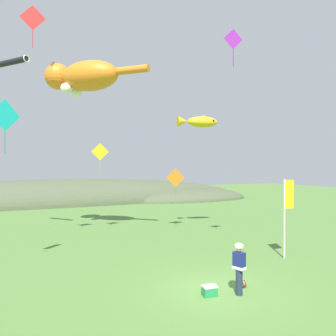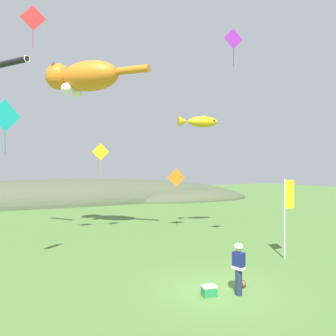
{
  "view_description": "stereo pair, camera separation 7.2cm",
  "coord_description": "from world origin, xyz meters",
  "px_view_note": "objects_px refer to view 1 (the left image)",
  "views": [
    {
      "loc": [
        -6.89,
        -9.67,
        4.41
      ],
      "look_at": [
        0.0,
        4.0,
        4.39
      ],
      "focal_mm": 35.0,
      "sensor_mm": 36.0,
      "label": 1
    },
    {
      "loc": [
        -6.83,
        -9.7,
        4.41
      ],
      "look_at": [
        0.0,
        4.0,
        4.39
      ],
      "focal_mm": 35.0,
      "sensor_mm": 36.0,
      "label": 2
    }
  ],
  "objects_px": {
    "kite_diamond_violet": "(233,39)",
    "kite_diamond_gold": "(100,152)",
    "festival_banner_pole": "(287,206)",
    "kite_spool": "(243,284)",
    "kite_diamond_teal": "(5,116)",
    "picnic_cooler": "(210,291)",
    "kite_diamond_red": "(33,18)",
    "kite_tube_streamer": "(13,62)",
    "kite_fish_windsock": "(198,122)",
    "festival_attendant": "(239,267)",
    "kite_giant_cat": "(83,77)",
    "kite_diamond_orange": "(175,178)"
  },
  "relations": [
    {
      "from": "kite_diamond_gold",
      "to": "kite_diamond_teal",
      "type": "bearing_deg",
      "value": -130.63
    },
    {
      "from": "kite_tube_streamer",
      "to": "kite_diamond_violet",
      "type": "xyz_separation_m",
      "value": [
        9.75,
        -8.77,
        -0.0
      ]
    },
    {
      "from": "kite_diamond_violet",
      "to": "kite_diamond_gold",
      "type": "relative_size",
      "value": 0.94
    },
    {
      "from": "festival_attendant",
      "to": "kite_fish_windsock",
      "type": "xyz_separation_m",
      "value": [
        4.95,
        10.59,
        6.68
      ]
    },
    {
      "from": "kite_spool",
      "to": "kite_diamond_gold",
      "type": "relative_size",
      "value": 0.13
    },
    {
      "from": "kite_diamond_red",
      "to": "festival_banner_pole",
      "type": "bearing_deg",
      "value": -28.36
    },
    {
      "from": "picnic_cooler",
      "to": "kite_diamond_red",
      "type": "xyz_separation_m",
      "value": [
        -5.01,
        8.18,
        11.67
      ]
    },
    {
      "from": "festival_attendant",
      "to": "kite_diamond_violet",
      "type": "distance_m",
      "value": 11.1
    },
    {
      "from": "kite_spool",
      "to": "picnic_cooler",
      "type": "bearing_deg",
      "value": -175.79
    },
    {
      "from": "picnic_cooler",
      "to": "kite_diamond_red",
      "type": "bearing_deg",
      "value": 121.49
    },
    {
      "from": "picnic_cooler",
      "to": "kite_diamond_red",
      "type": "relative_size",
      "value": 0.25
    },
    {
      "from": "kite_fish_windsock",
      "to": "kite_diamond_teal",
      "type": "xyz_separation_m",
      "value": [
        -12.18,
        -4.73,
        -1.12
      ]
    },
    {
      "from": "picnic_cooler",
      "to": "kite_diamond_orange",
      "type": "height_order",
      "value": "kite_diamond_orange"
    },
    {
      "from": "festival_banner_pole",
      "to": "kite_diamond_gold",
      "type": "distance_m",
      "value": 12.22
    },
    {
      "from": "kite_fish_windsock",
      "to": "kite_giant_cat",
      "type": "bearing_deg",
      "value": 167.34
    },
    {
      "from": "kite_diamond_violet",
      "to": "kite_diamond_gold",
      "type": "bearing_deg",
      "value": 118.32
    },
    {
      "from": "kite_giant_cat",
      "to": "festival_attendant",
      "type": "bearing_deg",
      "value": -77.57
    },
    {
      "from": "kite_fish_windsock",
      "to": "kite_diamond_teal",
      "type": "bearing_deg",
      "value": -158.77
    },
    {
      "from": "kite_diamond_red",
      "to": "kite_tube_streamer",
      "type": "bearing_deg",
      "value": 100.37
    },
    {
      "from": "festival_attendant",
      "to": "kite_giant_cat",
      "type": "xyz_separation_m",
      "value": [
        -2.71,
        12.31,
        9.3
      ]
    },
    {
      "from": "kite_spool",
      "to": "kite_diamond_orange",
      "type": "height_order",
      "value": "kite_diamond_orange"
    },
    {
      "from": "kite_diamond_red",
      "to": "kite_diamond_gold",
      "type": "relative_size",
      "value": 1.05
    },
    {
      "from": "kite_spool",
      "to": "kite_diamond_teal",
      "type": "xyz_separation_m",
      "value": [
        -7.79,
        5.37,
        6.39
      ]
    },
    {
      "from": "kite_giant_cat",
      "to": "kite_diamond_orange",
      "type": "bearing_deg",
      "value": -4.95
    },
    {
      "from": "kite_diamond_orange",
      "to": "kite_tube_streamer",
      "type": "bearing_deg",
      "value": 173.74
    },
    {
      "from": "festival_banner_pole",
      "to": "kite_giant_cat",
      "type": "bearing_deg",
      "value": 128.63
    },
    {
      "from": "kite_diamond_teal",
      "to": "kite_diamond_violet",
      "type": "distance_m",
      "value": 11.21
    },
    {
      "from": "kite_spool",
      "to": "festival_attendant",
      "type": "bearing_deg",
      "value": -139.07
    },
    {
      "from": "picnic_cooler",
      "to": "kite_fish_windsock",
      "type": "distance_m",
      "value": 13.96
    },
    {
      "from": "picnic_cooler",
      "to": "kite_diamond_gold",
      "type": "xyz_separation_m",
      "value": [
        -0.56,
        12.12,
        5.26
      ]
    },
    {
      "from": "kite_spool",
      "to": "kite_tube_streamer",
      "type": "height_order",
      "value": "kite_tube_streamer"
    },
    {
      "from": "kite_tube_streamer",
      "to": "kite_diamond_red",
      "type": "height_order",
      "value": "kite_diamond_red"
    },
    {
      "from": "kite_diamond_teal",
      "to": "kite_tube_streamer",
      "type": "bearing_deg",
      "value": 86.31
    },
    {
      "from": "festival_banner_pole",
      "to": "kite_diamond_gold",
      "type": "height_order",
      "value": "kite_diamond_gold"
    },
    {
      "from": "kite_spool",
      "to": "picnic_cooler",
      "type": "relative_size",
      "value": 0.49
    },
    {
      "from": "kite_giant_cat",
      "to": "kite_diamond_gold",
      "type": "bearing_deg",
      "value": 9.21
    },
    {
      "from": "festival_banner_pole",
      "to": "kite_tube_streamer",
      "type": "bearing_deg",
      "value": 138.93
    },
    {
      "from": "kite_giant_cat",
      "to": "kite_diamond_teal",
      "type": "relative_size",
      "value": 2.58
    },
    {
      "from": "festival_banner_pole",
      "to": "kite_fish_windsock",
      "type": "relative_size",
      "value": 1.29
    },
    {
      "from": "picnic_cooler",
      "to": "kite_giant_cat",
      "type": "xyz_separation_m",
      "value": [
        -1.74,
        11.93,
        10.07
      ]
    },
    {
      "from": "kite_giant_cat",
      "to": "kite_diamond_red",
      "type": "relative_size",
      "value": 2.68
    },
    {
      "from": "kite_diamond_orange",
      "to": "kite_spool",
      "type": "bearing_deg",
      "value": -105.88
    },
    {
      "from": "picnic_cooler",
      "to": "festival_banner_pole",
      "type": "distance_m",
      "value": 6.82
    },
    {
      "from": "festival_banner_pole",
      "to": "kite_diamond_teal",
      "type": "distance_m",
      "value": 13.3
    },
    {
      "from": "festival_banner_pole",
      "to": "kite_diamond_orange",
      "type": "relative_size",
      "value": 1.72
    },
    {
      "from": "kite_tube_streamer",
      "to": "kite_diamond_red",
      "type": "xyz_separation_m",
      "value": [
        0.8,
        -4.34,
        1.03
      ]
    },
    {
      "from": "kite_spool",
      "to": "kite_diamond_red",
      "type": "height_order",
      "value": "kite_diamond_red"
    },
    {
      "from": "kite_diamond_teal",
      "to": "kite_diamond_orange",
      "type": "height_order",
      "value": "kite_diamond_teal"
    },
    {
      "from": "kite_spool",
      "to": "kite_diamond_teal",
      "type": "bearing_deg",
      "value": 145.45
    },
    {
      "from": "kite_spool",
      "to": "kite_giant_cat",
      "type": "distance_m",
      "value": 15.9
    }
  ]
}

